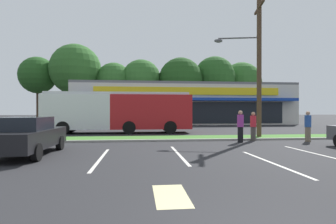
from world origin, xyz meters
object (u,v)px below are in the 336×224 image
(city_bus, at_px, (119,111))
(car_2, at_px, (54,121))
(pedestrian_by_pole, at_px, (240,126))
(pedestrian_near_bench, at_px, (308,126))
(utility_pole, at_px, (257,63))
(pedestrian_mid, at_px, (253,126))
(car_0, at_px, (27,136))

(city_bus, xyz_separation_m, car_2, (-6.85, 6.13, -0.98))
(city_bus, distance_m, pedestrian_by_pole, 10.36)
(car_2, xyz_separation_m, pedestrian_by_pole, (14.14, -13.43, 0.11))
(pedestrian_by_pole, bearing_deg, pedestrian_near_bench, 71.24)
(utility_pole, height_order, pedestrian_mid, utility_pole)
(city_bus, height_order, pedestrian_near_bench, city_bus)
(utility_pole, relative_size, pedestrian_near_bench, 5.15)
(utility_pole, height_order, city_bus, utility_pole)
(utility_pole, bearing_deg, car_0, -155.64)
(car_0, xyz_separation_m, pedestrian_by_pole, (10.12, 3.40, 0.12))
(utility_pole, xyz_separation_m, city_bus, (-9.17, 5.27, -3.10))
(car_0, bearing_deg, utility_pole, -65.64)
(pedestrian_near_bench, height_order, pedestrian_mid, pedestrian_near_bench)
(car_0, bearing_deg, pedestrian_mid, -70.12)
(car_0, height_order, pedestrian_mid, pedestrian_mid)
(city_bus, height_order, pedestrian_by_pole, city_bus)
(pedestrian_by_pole, bearing_deg, utility_pole, 119.92)
(car_0, bearing_deg, city_bus, -14.80)
(car_2, xyz_separation_m, pedestrian_mid, (15.18, -12.80, 0.07))
(city_bus, bearing_deg, car_2, -41.51)
(pedestrian_near_bench, bearing_deg, city_bus, 19.60)
(city_bus, distance_m, pedestrian_near_bench, 13.53)
(city_bus, xyz_separation_m, pedestrian_near_bench, (11.29, -7.40, -0.88))
(pedestrian_near_bench, bearing_deg, pedestrian_mid, 39.04)
(car_0, xyz_separation_m, pedestrian_near_bench, (14.12, 3.30, 0.10))
(pedestrian_near_bench, bearing_deg, pedestrian_by_pole, 51.49)
(city_bus, height_order, car_2, city_bus)
(car_0, relative_size, car_2, 1.00)
(car_2, distance_m, pedestrian_near_bench, 22.63)
(pedestrian_by_pole, bearing_deg, city_bus, -152.45)
(car_0, relative_size, pedestrian_near_bench, 2.61)
(city_bus, distance_m, pedestrian_mid, 10.71)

